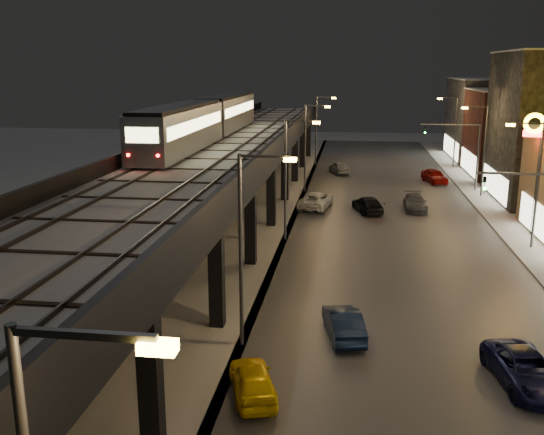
{
  "coord_description": "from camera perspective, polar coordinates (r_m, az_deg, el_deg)",
  "views": [
    {
      "loc": [
        4.14,
        -12.55,
        12.61
      ],
      "look_at": [
        0.07,
        17.81,
        5.0
      ],
      "focal_mm": 40.0,
      "sensor_mm": 36.0,
      "label": 1
    }
  ],
  "objects": [
    {
      "name": "streetlight_right_4",
      "position": [
        80.88,
        16.72,
        8.14
      ],
      "size": [
        2.56,
        0.28,
        9.0
      ],
      "color": "#38383A",
      "rests_on": "ground"
    },
    {
      "name": "car_mid_dark",
      "position": [
        54.57,
        8.99,
        1.16
      ],
      "size": [
        3.12,
        5.1,
        1.38
      ],
      "primitive_type": "imported",
      "rotation": [
        0.0,
        0.0,
        3.41
      ],
      "color": "black",
      "rests_on": "ground"
    },
    {
      "name": "streetlight_right_3",
      "position": [
        63.26,
        19.18,
        6.49
      ],
      "size": [
        2.56,
        0.28,
        9.0
      ],
      "color": "#38383A",
      "rests_on": "ground"
    },
    {
      "name": "viaduct_trackbed",
      "position": [
        46.08,
        -5.19,
        6.13
      ],
      "size": [
        8.4,
        100.0,
        0.32
      ],
      "color": "#B2B7C1",
      "rests_on": "elevated_viaduct"
    },
    {
      "name": "car_near_white",
      "position": [
        29.55,
        6.74,
        -9.91
      ],
      "size": [
        2.3,
        4.48,
        1.41
      ],
      "primitive_type": "imported",
      "rotation": [
        0.0,
        0.0,
        3.34
      ],
      "color": "#0A1632",
      "rests_on": "ground"
    },
    {
      "name": "sign_mcdonalds",
      "position": [
        49.43,
        24.05,
        6.83
      ],
      "size": [
        2.78,
        0.53,
        9.35
      ],
      "color": "#38383A",
      "rests_on": "ground"
    },
    {
      "name": "road_surface",
      "position": [
        49.3,
        11.28,
        -1.11
      ],
      "size": [
        17.0,
        120.0,
        0.06
      ],
      "primitive_type": "cube",
      "color": "#46474D",
      "rests_on": "ground"
    },
    {
      "name": "car_onc_dark",
      "position": [
        27.22,
        22.81,
        -13.19
      ],
      "size": [
        3.04,
        5.25,
        1.38
      ],
      "primitive_type": "imported",
      "rotation": [
        0.0,
        0.0,
        0.16
      ],
      "color": "#0C1035",
      "rests_on": "ground"
    },
    {
      "name": "car_mid_silver",
      "position": [
        55.57,
        4.14,
        1.6
      ],
      "size": [
        3.28,
        5.76,
        1.51
      ],
      "primitive_type": "imported",
      "rotation": [
        0.0,
        0.0,
        3.0
      ],
      "color": "silver",
      "rests_on": "ground"
    },
    {
      "name": "building_e",
      "position": [
        77.51,
        22.62,
        7.31
      ],
      "size": [
        12.2,
        12.2,
        10.16
      ],
      "color": "#592520",
      "rests_on": "ground"
    },
    {
      "name": "streetlight_left_4",
      "position": [
        80.02,
        4.37,
        8.62
      ],
      "size": [
        2.57,
        0.28,
        9.0
      ],
      "color": "#38383A",
      "rests_on": "ground"
    },
    {
      "name": "under_viaduct_pavement",
      "position": [
        50.22,
        -4.27,
        -0.6
      ],
      "size": [
        11.0,
        120.0,
        0.06
      ],
      "primitive_type": "cube",
      "color": "#9FA1A8",
      "rests_on": "ground"
    },
    {
      "name": "streetlight_left_1",
      "position": [
        26.98,
        -2.41,
        -1.92
      ],
      "size": [
        2.57,
        0.28,
        9.0
      ],
      "color": "#38383A",
      "rests_on": "ground"
    },
    {
      "name": "car_onc_red",
      "position": [
        70.17,
        15.05,
        3.75
      ],
      "size": [
        2.94,
        4.84,
        1.54
      ],
      "primitive_type": "imported",
      "rotation": [
        0.0,
        0.0,
        0.26
      ],
      "color": "maroon",
      "rests_on": "ground"
    },
    {
      "name": "sidewalk_right",
      "position": [
        50.96,
        22.57,
        -1.39
      ],
      "size": [
        4.0,
        120.0,
        0.14
      ],
      "primitive_type": "cube",
      "color": "#9FA1A8",
      "rests_on": "ground"
    },
    {
      "name": "viaduct_parapet_streetside",
      "position": [
        45.29,
        0.22,
        6.64
      ],
      "size": [
        0.3,
        100.0,
        1.1
      ],
      "primitive_type": "cube",
      "color": "black",
      "rests_on": "elevated_viaduct"
    },
    {
      "name": "streetlight_left_2",
      "position": [
        44.4,
        1.63,
        4.38
      ],
      "size": [
        2.57,
        0.28,
        9.0
      ],
      "color": "#38383A",
      "rests_on": "ground"
    },
    {
      "name": "building_f",
      "position": [
        91.02,
        20.44,
        8.65
      ],
      "size": [
        12.2,
        16.2,
        11.16
      ],
      "color": "#3B3B3B",
      "rests_on": "ground"
    },
    {
      "name": "elevated_viaduct",
      "position": [
        46.07,
        -5.2,
        5.16
      ],
      "size": [
        9.0,
        100.0,
        6.3
      ],
      "color": "black",
      "rests_on": "ground"
    },
    {
      "name": "car_onc_white",
      "position": [
        56.29,
        13.33,
        1.34
      ],
      "size": [
        1.98,
        4.76,
        1.37
      ],
      "primitive_type": "imported",
      "rotation": [
        0.0,
        0.0,
        -0.01
      ],
      "color": "#474A53",
      "rests_on": "ground"
    },
    {
      "name": "streetlight_left_3",
      "position": [
        62.16,
        3.39,
        7.11
      ],
      "size": [
        2.57,
        0.28,
        9.0
      ],
      "color": "#38383A",
      "rests_on": "ground"
    },
    {
      "name": "viaduct_parapet_far",
      "position": [
        47.2,
        -10.38,
        6.71
      ],
      "size": [
        0.3,
        100.0,
        1.1
      ],
      "primitive_type": "cube",
      "color": "black",
      "rests_on": "elevated_viaduct"
    },
    {
      "name": "car_far_white",
      "position": [
        74.3,
        6.35,
        4.67
      ],
      "size": [
        2.95,
        4.66,
        1.48
      ],
      "primitive_type": "imported",
      "rotation": [
        0.0,
        0.0,
        3.44
      ],
      "color": "gray",
      "rests_on": "ground"
    },
    {
      "name": "subway_train",
      "position": [
        53.69,
        -6.09,
        9.24
      ],
      "size": [
        2.79,
        33.7,
        3.34
      ],
      "color": "gray",
      "rests_on": "viaduct_trackbed"
    },
    {
      "name": "streetlight_right_2",
      "position": [
        45.93,
        23.47,
        3.55
      ],
      "size": [
        2.56,
        0.28,
        9.0
      ],
      "color": "#38383A",
      "rests_on": "ground"
    },
    {
      "name": "car_taxi",
      "position": [
        24.54,
        -1.82,
        -15.16
      ],
      "size": [
        2.69,
        4.24,
        1.35
      ],
      "primitive_type": "imported",
      "rotation": [
        0.0,
        0.0,
        3.44
      ],
      "color": "yellow",
      "rests_on": "ground"
    },
    {
      "name": "traffic_light_rig_b",
      "position": [
        66.1,
        17.87,
        6.23
      ],
      "size": [
        6.1,
        0.34,
        7.0
      ],
      "color": "#38383A",
      "rests_on": "ground"
    }
  ]
}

